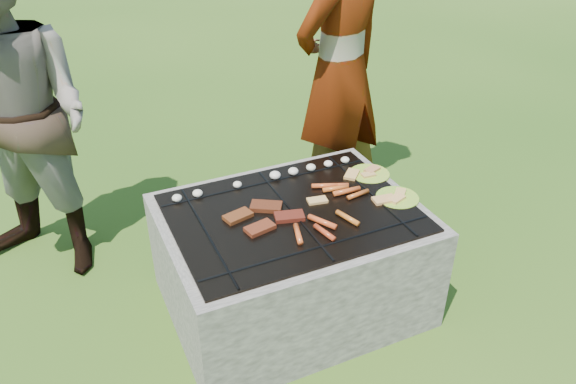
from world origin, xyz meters
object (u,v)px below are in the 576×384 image
Objects in this scene: plate_far at (369,174)px; bystander at (16,122)px; cook at (340,72)px; fire_pit at (292,263)px; plate_near at (397,198)px.

bystander is at bearing 156.29° from plate_far.
cook is at bearing 78.05° from plate_far.
cook reaches higher than bystander.
fire_pit is at bearing 28.90° from cook.
cook is (0.13, 0.89, 0.38)m from plate_near.
fire_pit is at bearing 168.93° from plate_near.
cook is at bearing 38.87° from bystander.
fire_pit is at bearing 5.22° from bystander.
fire_pit is 0.69× the size of bystander.
fire_pit is 5.36× the size of plate_far.
cook is 1.05× the size of bystander.
plate_far is at bearing 19.88° from bystander.
plate_far and plate_near have the same top height.
plate_near is 0.98m from cook.
bystander is (-1.87, 0.15, -0.05)m from cook.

